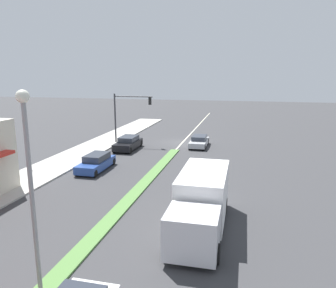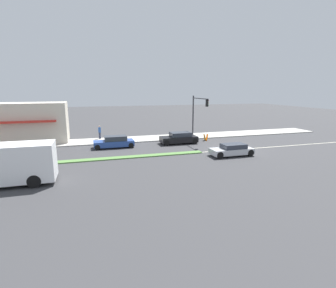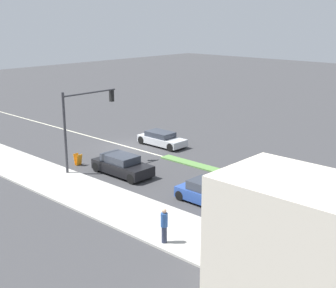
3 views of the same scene
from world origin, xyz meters
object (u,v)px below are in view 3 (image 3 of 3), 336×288
traffic_signal_main (81,116)px  sedan_silver (162,139)px  warning_aframe_sign (78,159)px  coupe_blue (212,194)px  pedestrian (164,225)px  suv_black (122,165)px

traffic_signal_main → sedan_silver: 8.96m
warning_aframe_sign → sedan_silver: size_ratio=0.20×
sedan_silver → coupe_blue: bearing=56.6°
pedestrian → coupe_blue: bearing=-165.9°
sedan_silver → coupe_blue: coupe_blue is taller
pedestrian → warning_aframe_sign: (-4.67, -13.15, -0.61)m
traffic_signal_main → coupe_blue: 11.21m
traffic_signal_main → warning_aframe_sign: 3.66m
traffic_signal_main → suv_black: (-1.12, 2.84, -3.23)m
suv_black → coupe_blue: bearing=90.0°
warning_aframe_sign → sedan_silver: sedan_silver is taller
traffic_signal_main → pedestrian: (4.35, 12.03, -2.87)m
pedestrian → suv_black: (-5.48, -9.20, -0.36)m
suv_black → pedestrian: bearing=59.2°
pedestrian → suv_black: 10.71m
pedestrian → coupe_blue: pedestrian is taller
warning_aframe_sign → suv_black: size_ratio=0.19×
traffic_signal_main → sedan_silver: size_ratio=1.31×
traffic_signal_main → suv_black: traffic_signal_main is taller
pedestrian → warning_aframe_sign: bearing=-109.6°
pedestrian → warning_aframe_sign: pedestrian is taller
coupe_blue → pedestrian: bearing=14.1°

